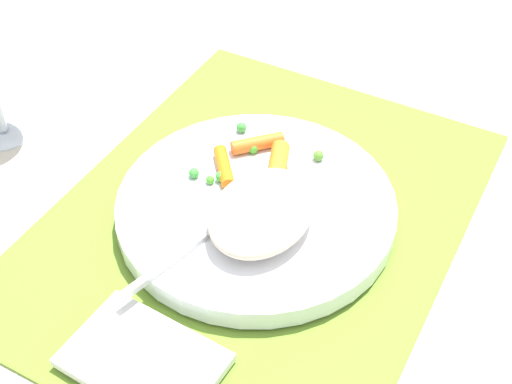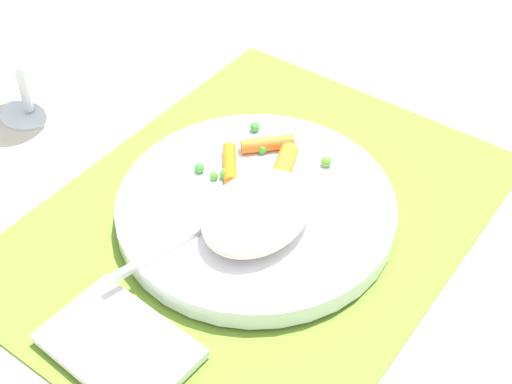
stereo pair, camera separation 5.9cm
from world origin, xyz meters
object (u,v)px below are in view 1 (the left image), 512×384
rice_mound (262,212)px  fork (233,215)px  plate (256,208)px  carrot_portion (260,163)px  napkin (147,361)px

rice_mound → fork: size_ratio=0.54×
fork → plate: bearing=-14.9°
carrot_portion → rice_mound: bearing=-150.7°
napkin → rice_mound: bearing=-6.2°
carrot_portion → napkin: 0.21m
carrot_portion → napkin: bearing=-175.0°
carrot_portion → plate: bearing=-157.0°
plate → fork: size_ratio=1.23×
fork → napkin: (-0.14, -0.01, -0.02)m
carrot_portion → napkin: carrot_portion is taller
plate → carrot_portion: bearing=23.0°
fork → napkin: bearing=-176.2°
plate → rice_mound: size_ratio=2.27×
rice_mound → napkin: rice_mound is taller
rice_mound → carrot_portion: (0.06, 0.03, -0.01)m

